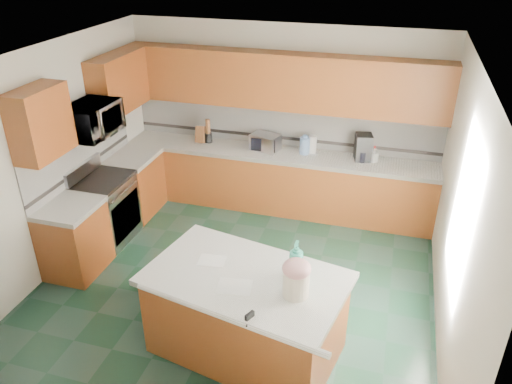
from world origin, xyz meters
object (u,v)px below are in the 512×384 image
(soap_bottle_island, at_px, (296,260))
(toaster_oven, at_px, (265,142))
(island_base, at_px, (246,316))
(knife_block, at_px, (201,134))
(island_top, at_px, (246,279))
(treat_jar, at_px, (296,283))
(coffee_maker, at_px, (363,147))

(soap_bottle_island, height_order, toaster_oven, soap_bottle_island)
(island_base, height_order, knife_block, knife_block)
(toaster_oven, bearing_deg, soap_bottle_island, -53.54)
(island_top, bearing_deg, knife_block, 130.12)
(knife_block, bearing_deg, island_top, -62.17)
(treat_jar, xyz_separation_m, coffee_maker, (0.28, 3.15, 0.06))
(island_top, height_order, treat_jar, treat_jar)
(island_base, xyz_separation_m, toaster_oven, (-0.62, 2.99, 0.61))
(island_top, xyz_separation_m, toaster_oven, (-0.62, 2.99, 0.15))
(island_top, xyz_separation_m, knife_block, (-1.64, 2.99, 0.16))
(soap_bottle_island, bearing_deg, treat_jar, -75.77)
(coffee_maker, bearing_deg, knife_block, 167.61)
(island_base, distance_m, soap_bottle_island, 0.83)
(treat_jar, xyz_separation_m, knife_block, (-2.15, 3.12, 0.00))
(island_base, distance_m, coffee_maker, 3.20)
(toaster_oven, bearing_deg, island_base, -62.31)
(island_top, relative_size, knife_block, 7.46)
(treat_jar, height_order, coffee_maker, coffee_maker)
(island_base, bearing_deg, coffee_maker, 86.71)
(treat_jar, relative_size, toaster_oven, 0.62)
(island_top, height_order, soap_bottle_island, soap_bottle_island)
(island_base, distance_m, treat_jar, 0.81)
(knife_block, xyz_separation_m, toaster_oven, (1.02, 0.00, -0.01))
(knife_block, distance_m, toaster_oven, 1.02)
(toaster_oven, height_order, coffee_maker, coffee_maker)
(treat_jar, height_order, toaster_oven, treat_jar)
(treat_jar, xyz_separation_m, toaster_oven, (-1.13, 3.12, -0.01))
(knife_block, distance_m, coffee_maker, 2.43)
(treat_jar, relative_size, coffee_maker, 0.66)
(treat_jar, distance_m, soap_bottle_island, 0.26)
(knife_block, bearing_deg, island_base, -62.17)
(treat_jar, bearing_deg, island_top, -178.72)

